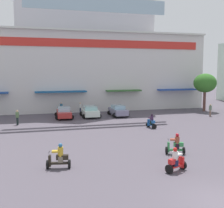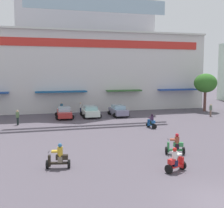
{
  "view_description": "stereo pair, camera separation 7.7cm",
  "coord_description": "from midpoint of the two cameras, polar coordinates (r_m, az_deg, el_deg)",
  "views": [
    {
      "loc": [
        -8.08,
        -10.54,
        5.82
      ],
      "look_at": [
        -1.36,
        13.78,
        2.97
      ],
      "focal_mm": 46.35,
      "sensor_mm": 36.0,
      "label": 1
    },
    {
      "loc": [
        -8.01,
        -10.56,
        5.82
      ],
      "look_at": [
        -1.36,
        13.78,
        2.97
      ],
      "focal_mm": 46.35,
      "sensor_mm": 36.0,
      "label": 2
    }
  ],
  "objects": [
    {
      "name": "ground_plane",
      "position": [
        25.56,
        3.34,
        -6.72
      ],
      "size": [
        128.0,
        128.0,
        0.0
      ],
      "primitive_type": "plane",
      "color": "#544C57"
    },
    {
      "name": "scooter_rider_2",
      "position": [
        21.0,
        12.33,
        -8.0
      ],
      "size": [
        1.44,
        0.96,
        1.51
      ],
      "color": "black",
      "rests_on": "ground"
    },
    {
      "name": "scooter_rider_0",
      "position": [
        17.53,
        12.37,
        -11.03
      ],
      "size": [
        1.44,
        0.98,
        1.46
      ],
      "color": "black",
      "rests_on": "ground"
    },
    {
      "name": "plaza_tree_1",
      "position": [
        44.14,
        17.83,
        3.91
      ],
      "size": [
        3.32,
        3.15,
        5.52
      ],
      "color": "brown",
      "rests_on": "ground"
    },
    {
      "name": "scooter_rider_3",
      "position": [
        17.96,
        -10.55,
        -10.46
      ],
      "size": [
        1.5,
        0.77,
        1.54
      ],
      "color": "black",
      "rests_on": "ground"
    },
    {
      "name": "parked_car_2",
      "position": [
        37.77,
        1.13,
        -1.3
      ],
      "size": [
        2.25,
        4.06,
        1.43
      ],
      "color": "slate",
      "rests_on": "ground"
    },
    {
      "name": "pedestrian_0",
      "position": [
        40.04,
        -10.01,
        -0.66
      ],
      "size": [
        0.52,
        0.52,
        1.64
      ],
      "color": "#404D44",
      "rests_on": "ground"
    },
    {
      "name": "pedestrian_1",
      "position": [
        33.19,
        -18.24,
        -2.35
      ],
      "size": [
        0.48,
        0.48,
        1.64
      ],
      "color": "black",
      "rests_on": "ground"
    },
    {
      "name": "colonial_building",
      "position": [
        47.45,
        -5.75,
        10.87
      ],
      "size": [
        36.1,
        16.68,
        22.63
      ],
      "color": "silver",
      "rests_on": "ground"
    },
    {
      "name": "parked_car_1",
      "position": [
        36.92,
        -4.4,
        -1.5
      ],
      "size": [
        2.5,
        3.96,
        1.42
      ],
      "color": "silver",
      "rests_on": "ground"
    },
    {
      "name": "scooter_rider_1",
      "position": [
        30.09,
        7.69,
        -3.55
      ],
      "size": [
        0.7,
        1.4,
        1.51
      ],
      "color": "black",
      "rests_on": "ground"
    },
    {
      "name": "pedestrian_2",
      "position": [
        39.88,
        -6.34,
        -0.65
      ],
      "size": [
        0.45,
        0.45,
        1.6
      ],
      "color": "#1D203D",
      "rests_on": "ground"
    },
    {
      "name": "pedestrian_3",
      "position": [
        39.71,
        18.77,
        -1.0
      ],
      "size": [
        0.5,
        0.5,
        1.6
      ],
      "color": "#7D6050",
      "rests_on": "ground"
    },
    {
      "name": "parked_car_0",
      "position": [
        36.56,
        -9.53,
        -1.67
      ],
      "size": [
        2.4,
        4.47,
        1.4
      ],
      "color": "#AF2D2A",
      "rests_on": "ground"
    }
  ]
}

